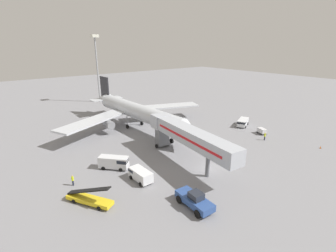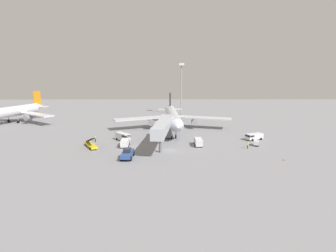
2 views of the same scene
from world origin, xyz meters
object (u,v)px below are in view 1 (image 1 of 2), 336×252
object	(u,v)px
belt_loader_truck	(89,199)
service_van_mid_center	(114,162)
pushback_tug	(195,200)
safety_cone_alpha	(320,147)
ground_crew_worker_midground	(265,136)
apron_light_mast	(96,56)
jet_bridge	(185,135)
service_van_outer_right	(219,144)
airplane_at_gate	(135,111)
service_van_far_center	(140,174)
ground_crew_worker_foreground	(73,180)
service_van_mid_right	(243,122)
baggage_cart_far_left	(262,131)

from	to	relation	value
belt_loader_truck	service_van_mid_center	xyz separation A→B (m)	(7.36, 7.19, 0.52)
pushback_tug	safety_cone_alpha	distance (m)	35.18
ground_crew_worker_midground	apron_light_mast	world-z (taller)	apron_light_mast
jet_bridge	service_van_mid_center	distance (m)	13.60
belt_loader_truck	service_van_mid_center	bearing A→B (deg)	44.35
service_van_outer_right	pushback_tug	bearing A→B (deg)	-147.64
airplane_at_gate	belt_loader_truck	world-z (taller)	airplane_at_gate
ground_crew_worker_midground	jet_bridge	bearing A→B (deg)	171.79
service_van_outer_right	airplane_at_gate	bearing A→B (deg)	105.17
airplane_at_gate	service_van_mid_center	distance (m)	23.36
ground_crew_worker_midground	apron_light_mast	size ratio (longest dim) A/B	0.08
airplane_at_gate	apron_light_mast	bearing A→B (deg)	81.88
airplane_at_gate	service_van_far_center	bearing A→B (deg)	-119.15
service_van_far_center	service_van_outer_right	size ratio (longest dim) A/B	0.98
service_van_mid_center	ground_crew_worker_foreground	world-z (taller)	service_van_mid_center
service_van_mid_center	service_van_far_center	bearing A→B (deg)	-76.51
service_van_mid_center	service_van_mid_right	distance (m)	38.34
airplane_at_gate	ground_crew_worker_foreground	xyz separation A→B (m)	(-22.55, -18.83, -3.55)
ground_crew_worker_midground	service_van_outer_right	bearing A→B (deg)	166.19
belt_loader_truck	service_van_far_center	xyz separation A→B (m)	(8.85, 0.95, 0.32)
service_van_mid_center	service_van_outer_right	size ratio (longest dim) A/B	1.12
service_van_outer_right	apron_light_mast	xyz separation A→B (m)	(-1.31, 58.45, 15.94)
belt_loader_truck	ground_crew_worker_midground	xyz separation A→B (m)	(40.96, -1.46, 0.22)
airplane_at_gate	ground_crew_worker_midground	bearing A→B (deg)	-54.61
belt_loader_truck	service_van_far_center	bearing A→B (deg)	6.12
belt_loader_truck	apron_light_mast	xyz separation A→B (m)	(27.23, 60.04, 16.28)
service_van_mid_right	baggage_cart_far_left	bearing A→B (deg)	-102.76
service_van_mid_right	baggage_cart_far_left	world-z (taller)	service_van_mid_right
pushback_tug	service_van_mid_center	distance (m)	17.13
pushback_tug	service_van_mid_center	xyz separation A→B (m)	(-3.61, 16.74, 0.18)
service_van_mid_center	service_van_mid_right	bearing A→B (deg)	1.31
service_van_mid_right	safety_cone_alpha	distance (m)	19.57
safety_cone_alpha	baggage_cart_far_left	bearing A→B (deg)	98.52
service_van_far_center	baggage_cart_far_left	bearing A→B (deg)	0.63
pushback_tug	safety_cone_alpha	bearing A→B (deg)	-3.15
service_van_outer_right	safety_cone_alpha	size ratio (longest dim) A/B	8.64
service_van_mid_center	airplane_at_gate	bearing A→B (deg)	50.02
baggage_cart_far_left	belt_loader_truck	bearing A→B (deg)	-178.27
service_van_mid_center	apron_light_mast	world-z (taller)	apron_light_mast
jet_bridge	baggage_cart_far_left	world-z (taller)	jet_bridge
pushback_tug	service_van_mid_right	bearing A→B (deg)	26.90
safety_cone_alpha	service_van_outer_right	bearing A→B (deg)	143.29
pushback_tug	service_van_mid_right	xyz separation A→B (m)	(34.72, 17.62, -0.03)
airplane_at_gate	pushback_tug	size ratio (longest dim) A/B	7.32
apron_light_mast	ground_crew_worker_foreground	bearing A→B (deg)	-117.07
pushback_tug	service_van_outer_right	size ratio (longest dim) A/B	1.32
jet_bridge	service_van_outer_right	size ratio (longest dim) A/B	5.17
airplane_at_gate	service_van_mid_center	bearing A→B (deg)	-129.98
jet_bridge	service_van_far_center	distance (m)	11.13
belt_loader_truck	safety_cone_alpha	size ratio (longest dim) A/B	12.98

